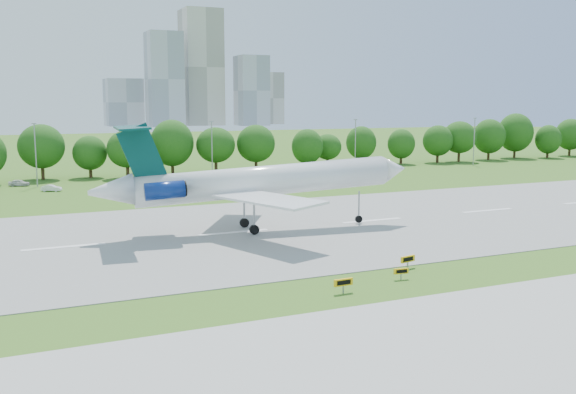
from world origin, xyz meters
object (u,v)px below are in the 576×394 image
object	(u,v)px
service_vehicle_a	(51,188)
service_vehicle_b	(19,183)
taxi_sign_left	(343,283)
airliner	(250,181)

from	to	relation	value
service_vehicle_a	service_vehicle_b	world-z (taller)	service_vehicle_b
service_vehicle_a	service_vehicle_b	distance (m)	11.43
taxi_sign_left	service_vehicle_b	size ratio (longest dim) A/B	0.46
airliner	service_vehicle_b	bearing A→B (deg)	118.46
service_vehicle_b	taxi_sign_left	bearing A→B (deg)	-146.55
airliner	service_vehicle_b	distance (m)	64.83
service_vehicle_a	service_vehicle_b	xyz separation A→B (m)	(-5.19, 10.19, 0.07)
airliner	service_vehicle_a	xyz separation A→B (m)	(-20.26, 49.16, -5.82)
taxi_sign_left	service_vehicle_b	distance (m)	90.41
service_vehicle_a	airliner	bearing A→B (deg)	-134.12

